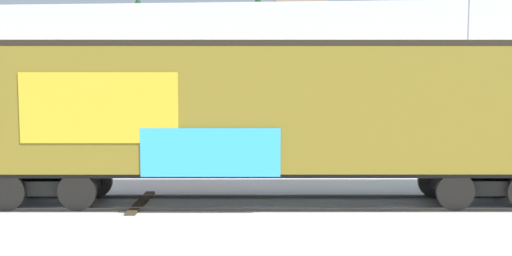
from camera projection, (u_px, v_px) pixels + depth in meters
ground_plane at (312, 205)px, 13.58m from camera, size 260.00×260.00×0.00m
track at (206, 202)px, 13.66m from camera, size 59.95×6.01×0.08m
freight_car at (266, 111)px, 13.47m from camera, size 16.28×4.04×4.11m
flagpole at (466, 27)px, 24.49m from camera, size 1.29×0.29×9.41m
hillside at (299, 64)px, 79.21m from camera, size 117.85×42.79×16.21m
parked_car_red at (185, 145)px, 19.65m from camera, size 4.81×2.29×1.62m
parked_car_silver at (345, 147)px, 18.82m from camera, size 4.85×2.38×1.65m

